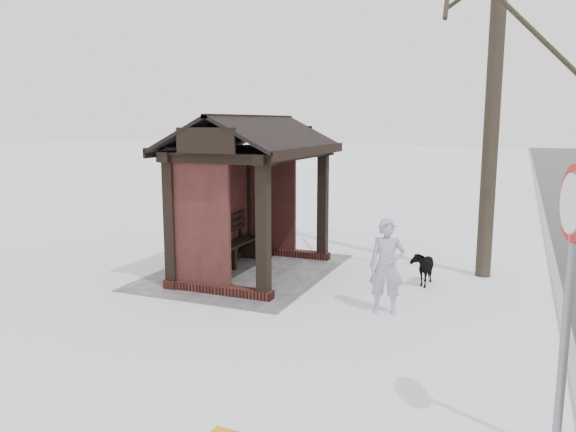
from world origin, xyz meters
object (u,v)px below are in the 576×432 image
object	(u,v)px
dog	(423,267)
road_sign	(570,253)
bus_shelter	(246,163)
pedestrian	(387,266)

from	to	relation	value
dog	road_sign	world-z (taller)	road_sign
dog	road_sign	distance (m)	5.60
bus_shelter	dog	distance (m)	3.86
bus_shelter	dog	xyz separation A→B (m)	(-0.49, 3.36, -1.84)
pedestrian	road_sign	world-z (taller)	road_sign
road_sign	pedestrian	bearing A→B (deg)	-157.76
pedestrian	dog	bearing A→B (deg)	71.44
bus_shelter	road_sign	distance (m)	7.00
bus_shelter	dog	world-z (taller)	bus_shelter
bus_shelter	pedestrian	bearing A→B (deg)	66.81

